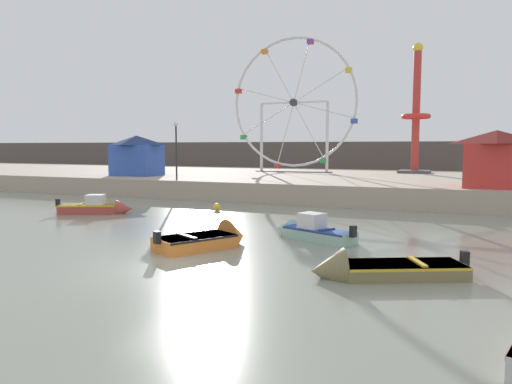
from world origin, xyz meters
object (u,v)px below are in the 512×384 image
at_px(ferris_wheel_white_frame, 294,105).
at_px(carnival_booth_red_striped, 496,158).
at_px(drop_tower_red_tower, 416,120).
at_px(carnival_booth_blue_tent, 137,155).
at_px(motorboat_orange_hull, 211,240).
at_px(promenade_lamp_near, 176,143).
at_px(motorboat_seafoam, 308,231).
at_px(motorboat_faded_red, 99,207).
at_px(mooring_buoy_orange, 217,207).
at_px(motorboat_olive_wood, 372,270).

distance_m(ferris_wheel_white_frame, carnival_booth_red_striped, 21.62).
distance_m(drop_tower_red_tower, carnival_booth_blue_tent, 25.41).
relative_size(motorboat_orange_hull, promenade_lamp_near, 0.93).
bearing_deg(carnival_booth_red_striped, ferris_wheel_white_frame, 145.96).
relative_size(motorboat_seafoam, promenade_lamp_near, 0.95).
relative_size(motorboat_faded_red, mooring_buoy_orange, 9.44).
xyz_separation_m(motorboat_faded_red, motorboat_orange_hull, (10.35, -5.74, -0.08)).
distance_m(motorboat_orange_hull, drop_tower_red_tower, 32.32).
xyz_separation_m(motorboat_seafoam, carnival_booth_blue_tent, (-19.75, 14.96, 2.77)).
xyz_separation_m(motorboat_faded_red, carnival_booth_blue_tent, (-6.46, 12.26, 2.76)).
relative_size(motorboat_olive_wood, drop_tower_red_tower, 0.39).
distance_m(motorboat_faded_red, motorboat_orange_hull, 11.83).
xyz_separation_m(motorboat_faded_red, motorboat_olive_wood, (16.76, -7.72, -0.13)).
distance_m(ferris_wheel_white_frame, promenade_lamp_near, 15.23).
bearing_deg(motorboat_orange_hull, motorboat_olive_wood, -77.90).
bearing_deg(promenade_lamp_near, motorboat_seafoam, -40.09).
xyz_separation_m(ferris_wheel_white_frame, promenade_lamp_near, (-4.22, -14.16, -3.69)).
distance_m(drop_tower_red_tower, carnival_booth_red_striped, 16.85).
bearing_deg(mooring_buoy_orange, ferris_wheel_white_frame, 95.06).
relative_size(motorboat_orange_hull, drop_tower_red_tower, 0.33).
distance_m(carnival_booth_blue_tent, promenade_lamp_near, 7.18).
relative_size(motorboat_faded_red, promenade_lamp_near, 0.98).
xyz_separation_m(drop_tower_red_tower, carnival_booth_blue_tent, (-21.33, -13.44, -3.18)).
bearing_deg(drop_tower_red_tower, motorboat_seafoam, -93.20).
distance_m(motorboat_faded_red, motorboat_seafoam, 13.56).
bearing_deg(motorboat_olive_wood, mooring_buoy_orange, -71.97).
distance_m(motorboat_seafoam, motorboat_olive_wood, 6.10).
height_order(ferris_wheel_white_frame, carnival_booth_red_striped, ferris_wheel_white_frame).
bearing_deg(motorboat_seafoam, motorboat_faded_red, 11.21).
distance_m(ferris_wheel_white_frame, drop_tower_red_tower, 11.40).
bearing_deg(mooring_buoy_orange, motorboat_seafoam, -40.15).
xyz_separation_m(motorboat_faded_red, ferris_wheel_white_frame, (3.93, 22.89, 7.44)).
xyz_separation_m(motorboat_orange_hull, mooring_buoy_orange, (-4.73, 9.50, -0.06)).
bearing_deg(carnival_booth_blue_tent, motorboat_faded_red, -62.20).
bearing_deg(motorboat_orange_hull, carnival_booth_blue_tent, 72.31).
height_order(motorboat_faded_red, motorboat_olive_wood, motorboat_faded_red).
xyz_separation_m(drop_tower_red_tower, promenade_lamp_near, (-15.17, -16.97, -2.19)).
xyz_separation_m(motorboat_seafoam, promenade_lamp_near, (-13.58, 11.43, 3.76)).
distance_m(motorboat_faded_red, motorboat_olive_wood, 18.45).
xyz_separation_m(ferris_wheel_white_frame, carnival_booth_blue_tent, (-10.39, -10.63, -4.67)).
xyz_separation_m(motorboat_faded_red, motorboat_seafoam, (13.29, -2.71, -0.01)).
distance_m(motorboat_olive_wood, motorboat_orange_hull, 6.71).
xyz_separation_m(motorboat_olive_wood, carnival_booth_blue_tent, (-23.22, 19.98, 2.89)).
height_order(motorboat_seafoam, ferris_wheel_white_frame, ferris_wheel_white_frame).
bearing_deg(motorboat_orange_hull, promenade_lamp_near, 65.61).
distance_m(drop_tower_red_tower, mooring_buoy_orange, 24.57).
relative_size(motorboat_faded_red, drop_tower_red_tower, 0.35).
relative_size(motorboat_faded_red, motorboat_seafoam, 1.03).
height_order(motorboat_seafoam, drop_tower_red_tower, drop_tower_red_tower).
bearing_deg(carnival_booth_blue_tent, mooring_buoy_orange, -35.12).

